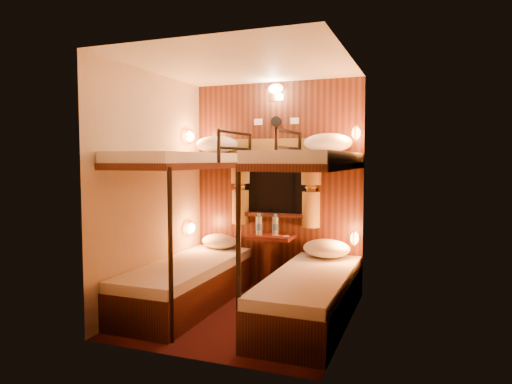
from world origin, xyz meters
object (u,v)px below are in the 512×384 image
at_px(table, 271,256).
at_px(bottle_left, 259,226).
at_px(bunk_left, 187,252).
at_px(bunk_right, 310,262).
at_px(bottle_right, 275,226).

relative_size(table, bottle_left, 2.57).
distance_m(bunk_left, table, 1.02).
xyz_separation_m(bunk_right, bottle_right, (-0.61, 0.82, 0.20)).
distance_m(bottle_left, bottle_right, 0.19).
distance_m(bunk_right, bottle_left, 1.08).
relative_size(bunk_right, bottle_left, 7.46).
relative_size(bunk_left, bottle_right, 7.77).
distance_m(bunk_left, bunk_right, 1.30).
distance_m(bunk_right, bottle_right, 1.04).
height_order(bottle_left, bottle_right, bottle_left).
height_order(bunk_left, bottle_right, bunk_left).
distance_m(table, bottle_left, 0.37).
bearing_deg(bunk_left, bottle_right, 50.14).
distance_m(bunk_left, bottle_left, 0.92).
bearing_deg(table, bottle_right, 46.57).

